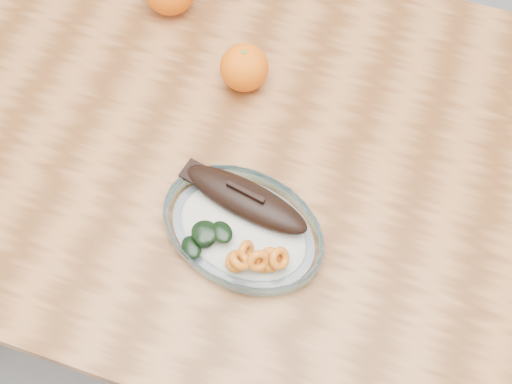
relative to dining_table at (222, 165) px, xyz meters
The scene contains 4 objects.
ground 0.65m from the dining_table, ahead, with size 3.00×3.00×0.00m, color slate.
dining_table is the anchor object (origin of this frame).
plated_meal 0.21m from the dining_table, 58.45° to the right, with size 0.52×0.52×0.08m.
orange_right 0.17m from the dining_table, 86.84° to the left, with size 0.08×0.08×0.08m, color #FF4505.
Camera 1 is at (0.23, -0.50, 1.60)m, focal length 45.00 mm.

